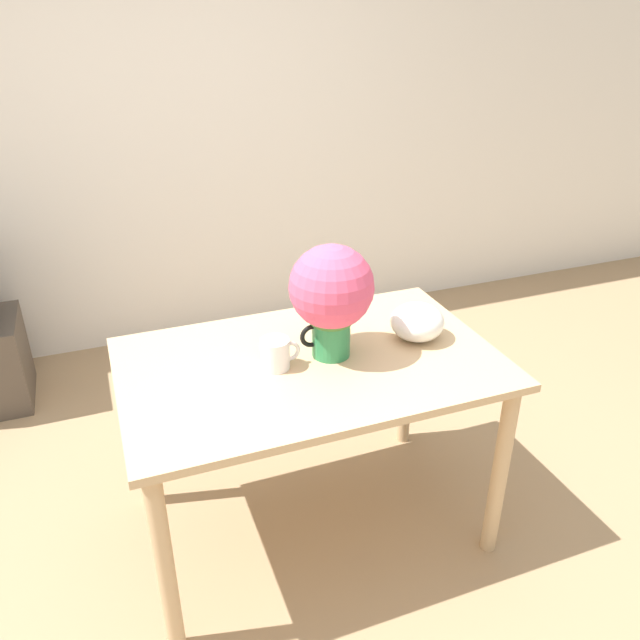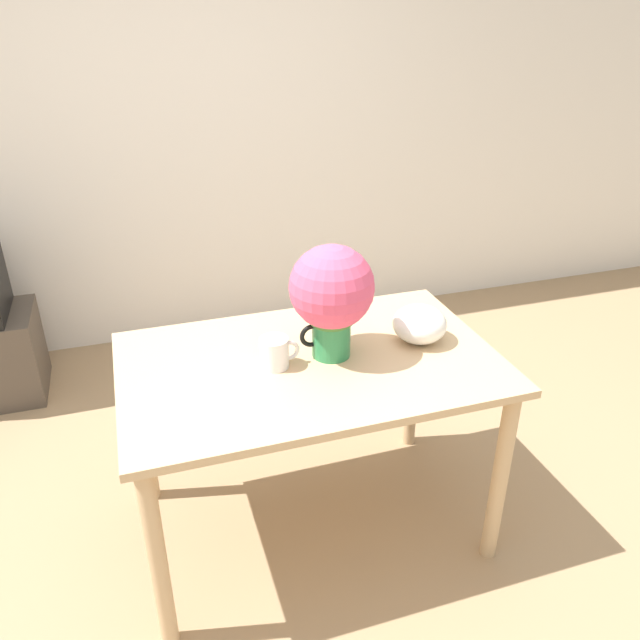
% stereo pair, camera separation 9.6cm
% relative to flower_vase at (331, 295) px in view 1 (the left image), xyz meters
% --- Properties ---
extents(ground_plane, '(12.00, 12.00, 0.00)m').
position_rel_flower_vase_xyz_m(ground_plane, '(-0.32, -0.21, -1.03)').
color(ground_plane, '#9E7F5B').
extents(wall_back, '(8.00, 0.05, 2.60)m').
position_rel_flower_vase_xyz_m(wall_back, '(-0.32, 1.87, 0.27)').
color(wall_back, silver).
rests_on(wall_back, ground_plane).
extents(table, '(1.34, 0.85, 0.79)m').
position_rel_flower_vase_xyz_m(table, '(-0.08, -0.01, -0.35)').
color(table, tan).
rests_on(table, ground_plane).
extents(flower_vase, '(0.30, 0.30, 0.42)m').
position_rel_flower_vase_xyz_m(flower_vase, '(0.00, 0.00, 0.00)').
color(flower_vase, '#2D844C').
rests_on(flower_vase, table).
extents(coffee_mug, '(0.14, 0.10, 0.11)m').
position_rel_flower_vase_xyz_m(coffee_mug, '(-0.21, -0.02, -0.18)').
color(coffee_mug, white).
rests_on(coffee_mug, table).
extents(white_bowl, '(0.20, 0.20, 0.14)m').
position_rel_flower_vase_xyz_m(white_bowl, '(0.35, -0.00, -0.17)').
color(white_bowl, white).
rests_on(white_bowl, table).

